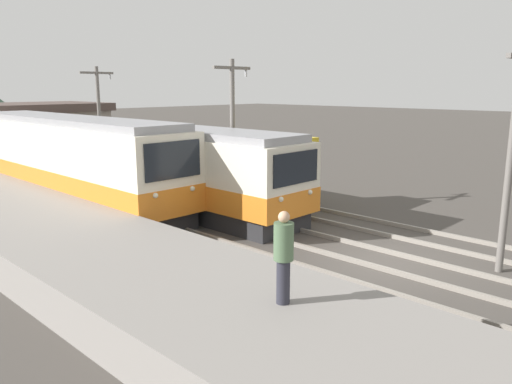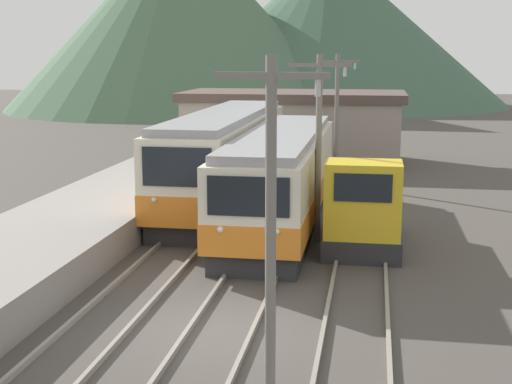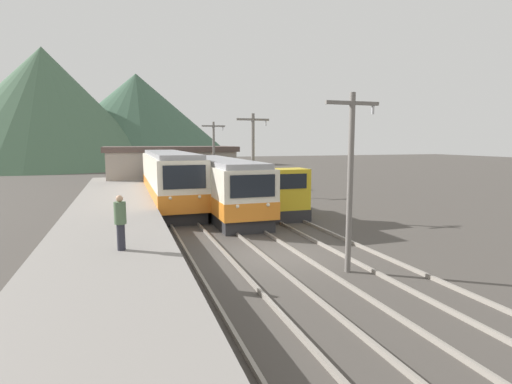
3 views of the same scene
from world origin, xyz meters
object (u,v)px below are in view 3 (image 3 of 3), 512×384
object	(u,v)px
person_on_platform	(120,220)
catenary_mast_near	(351,175)
commuter_train_center	(220,187)
shunting_locomotive	(278,197)
commuter_train_left	(169,181)
catenary_mast_mid	(253,161)
catenary_mast_far	(214,155)

from	to	relation	value
person_on_platform	catenary_mast_near	bearing A→B (deg)	-11.64
commuter_train_center	shunting_locomotive	bearing A→B (deg)	-40.30
commuter_train_left	person_on_platform	world-z (taller)	commuter_train_left
commuter_train_left	commuter_train_center	world-z (taller)	commuter_train_left
shunting_locomotive	catenary_mast_mid	size ratio (longest dim) A/B	0.82
catenary_mast_far	commuter_train_left	bearing A→B (deg)	-131.13
commuter_train_center	person_on_platform	distance (m)	12.98
commuter_train_center	shunting_locomotive	distance (m)	3.95
shunting_locomotive	person_on_platform	distance (m)	12.72
shunting_locomotive	catenary_mast_near	xyz separation A→B (m)	(-1.49, -10.51, 2.19)
catenary_mast_far	commuter_train_center	bearing A→B (deg)	-100.12
commuter_train_center	person_on_platform	bearing A→B (deg)	-117.50
commuter_train_left	shunting_locomotive	world-z (taller)	commuter_train_left
commuter_train_left	catenary_mast_near	bearing A→B (deg)	-75.43
commuter_train_left	person_on_platform	distance (m)	15.36
commuter_train_left	catenary_mast_near	distance (m)	17.20
shunting_locomotive	catenary_mast_mid	bearing A→B (deg)	170.81
commuter_train_center	catenary_mast_far	xyz separation A→B (m)	(1.51, 8.45, 1.78)
shunting_locomotive	catenary_mast_near	distance (m)	10.84
person_on_platform	catenary_mast_far	bearing A→B (deg)	69.41
catenary_mast_near	catenary_mast_mid	xyz separation A→B (m)	(0.00, 10.75, 0.00)
catenary_mast_mid	catenary_mast_near	bearing A→B (deg)	-90.00
catenary_mast_far	person_on_platform	distance (m)	21.37
commuter_train_center	shunting_locomotive	size ratio (longest dim) A/B	2.76
shunting_locomotive	catenary_mast_mid	world-z (taller)	catenary_mast_mid
commuter_train_left	person_on_platform	xyz separation A→B (m)	(-3.19, -15.03, 0.25)
catenary_mast_near	catenary_mast_far	distance (m)	21.51
catenary_mast_mid	catenary_mast_far	world-z (taller)	same
commuter_train_left	commuter_train_center	distance (m)	4.50
catenary_mast_near	person_on_platform	distance (m)	7.78
commuter_train_left	catenary_mast_far	distance (m)	6.75
commuter_train_left	commuter_train_center	size ratio (longest dim) A/B	1.08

